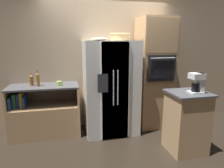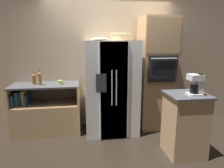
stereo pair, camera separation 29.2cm
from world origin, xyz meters
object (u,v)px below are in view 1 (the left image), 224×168
(bottle_tall, at_px, (38,79))
(fruit_bowl, at_px, (99,39))
(mug, at_px, (59,83))
(wicker_basket, at_px, (120,37))
(wall_oven, at_px, (154,73))
(coffee_maker, at_px, (198,82))
(refrigerator, at_px, (111,88))
(bottle_short, at_px, (31,80))

(bottle_tall, bearing_deg, fruit_bowl, -4.29)
(mug, bearing_deg, wicker_basket, -0.53)
(wall_oven, xyz_separation_m, coffee_maker, (0.17, -1.14, 0.04))
(wicker_basket, bearing_deg, fruit_bowl, -176.30)
(refrigerator, relative_size, fruit_bowl, 5.54)
(fruit_bowl, xyz_separation_m, bottle_tall, (-1.10, 0.08, -0.70))
(bottle_tall, xyz_separation_m, bottle_short, (-0.12, 0.08, -0.02))
(fruit_bowl, bearing_deg, refrigerator, -1.31)
(wicker_basket, distance_m, coffee_maker, 1.56)
(wall_oven, bearing_deg, coffee_maker, -81.28)
(wicker_basket, distance_m, fruit_bowl, 0.40)
(fruit_bowl, distance_m, mug, 1.08)
(wicker_basket, bearing_deg, bottle_short, 175.17)
(wall_oven, distance_m, bottle_tall, 2.22)
(bottle_tall, height_order, coffee_maker, coffee_maker)
(fruit_bowl, bearing_deg, wall_oven, 4.18)
(wall_oven, bearing_deg, wicker_basket, -175.56)
(wall_oven, distance_m, mug, 1.86)
(bottle_short, height_order, mug, bottle_short)
(wicker_basket, relative_size, mug, 3.11)
(fruit_bowl, bearing_deg, wicker_basket, 3.70)
(refrigerator, distance_m, mug, 0.95)
(fruit_bowl, distance_m, coffee_maker, 1.79)
(refrigerator, distance_m, bottle_tall, 1.32)
(wall_oven, distance_m, coffee_maker, 1.15)
(wicker_basket, bearing_deg, bottle_tall, 177.81)
(mug, distance_m, coffee_maker, 2.31)
(wall_oven, height_order, coffee_maker, wall_oven)
(fruit_bowl, bearing_deg, bottle_tall, 175.71)
(mug, bearing_deg, refrigerator, -2.48)
(bottle_short, relative_size, mug, 1.90)
(wicker_basket, relative_size, coffee_maker, 1.27)
(bottle_tall, height_order, mug, bottle_tall)
(bottle_short, distance_m, coffee_maker, 2.80)
(bottle_tall, distance_m, coffee_maker, 2.65)
(wall_oven, distance_m, wicker_basket, 1.02)
(wicker_basket, relative_size, fruit_bowl, 1.21)
(wicker_basket, bearing_deg, refrigerator, -171.05)
(refrigerator, xyz_separation_m, mug, (-0.94, 0.04, 0.12))
(wall_oven, relative_size, wicker_basket, 5.74)
(mug, bearing_deg, fruit_bowl, -2.80)
(fruit_bowl, distance_m, bottle_tall, 1.30)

